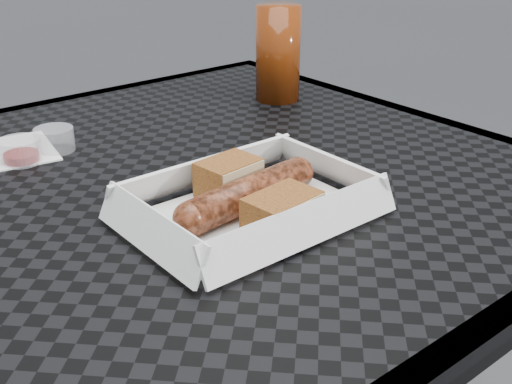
% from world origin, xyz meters
% --- Properties ---
extents(patio_table, '(0.80, 0.80, 0.74)m').
position_xyz_m(patio_table, '(0.00, 0.00, 0.67)').
color(patio_table, black).
rests_on(patio_table, ground).
extents(food_tray, '(0.22, 0.15, 0.00)m').
position_xyz_m(food_tray, '(-0.02, -0.13, 0.75)').
color(food_tray, white).
rests_on(food_tray, patio_table).
extents(bratwurst, '(0.19, 0.05, 0.04)m').
position_xyz_m(bratwurst, '(-0.02, -0.12, 0.77)').
color(bratwurst, brown).
rests_on(bratwurst, food_tray).
extents(bread_near, '(0.07, 0.05, 0.04)m').
position_xyz_m(bread_near, '(-0.01, -0.08, 0.77)').
color(bread_near, brown).
rests_on(bread_near, food_tray).
extents(bread_far, '(0.08, 0.05, 0.04)m').
position_xyz_m(bread_far, '(-0.02, -0.18, 0.77)').
color(bread_far, brown).
rests_on(bread_far, food_tray).
extents(veg_garnish, '(0.03, 0.03, 0.00)m').
position_xyz_m(veg_garnish, '(0.04, -0.17, 0.75)').
color(veg_garnish, red).
rests_on(veg_garnish, food_tray).
extents(napkin, '(0.14, 0.14, 0.00)m').
position_xyz_m(napkin, '(-0.16, 0.21, 0.75)').
color(napkin, white).
rests_on(napkin, patio_table).
extents(condiment_cup_sauce, '(0.05, 0.05, 0.03)m').
position_xyz_m(condiment_cup_sauce, '(-0.15, 0.17, 0.76)').
color(condiment_cup_sauce, maroon).
rests_on(condiment_cup_sauce, patio_table).
extents(condiment_cup_empty, '(0.05, 0.05, 0.03)m').
position_xyz_m(condiment_cup_empty, '(-0.10, 0.18, 0.76)').
color(condiment_cup_empty, silver).
rests_on(condiment_cup_empty, patio_table).
extents(drink_glass, '(0.07, 0.07, 0.15)m').
position_xyz_m(drink_glass, '(0.27, 0.17, 0.82)').
color(drink_glass, '#5C2107').
rests_on(drink_glass, patio_table).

